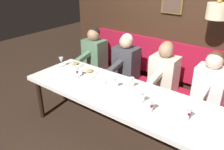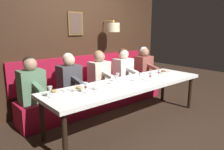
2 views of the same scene
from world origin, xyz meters
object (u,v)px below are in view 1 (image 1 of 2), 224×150
(diner_far, at_px, (126,59))
(wine_glass_3, at_px, (131,81))
(wine_glass_4, at_px, (77,71))
(diner_farthest, at_px, (94,50))
(wine_glass_6, at_px, (61,60))
(wine_glass_1, at_px, (115,81))
(diner_near, at_px, (211,81))
(wine_glass_0, at_px, (152,104))
(wine_glass_5, at_px, (190,112))
(wine_glass_2, at_px, (142,96))
(diner_middle, at_px, (164,69))
(dining_table, at_px, (132,101))

(diner_far, distance_m, wine_glass_3, 0.92)
(wine_glass_4, bearing_deg, diner_far, -14.67)
(diner_far, xyz_separation_m, diner_farthest, (0.00, 0.71, 0.00))
(wine_glass_3, height_order, wine_glass_6, same)
(wine_glass_1, height_order, wine_glass_4, same)
(wine_glass_3, bearing_deg, diner_near, -48.61)
(wine_glass_0, bearing_deg, diner_far, 44.99)
(diner_near, distance_m, wine_glass_5, 0.95)
(wine_glass_2, bearing_deg, diner_middle, 10.64)
(diner_farthest, relative_size, wine_glass_3, 4.82)
(diner_middle, relative_size, diner_far, 1.00)
(diner_middle, bearing_deg, wine_glass_2, -169.36)
(diner_near, height_order, wine_glass_3, diner_near)
(wine_glass_1, bearing_deg, wine_glass_3, -51.01)
(diner_far, xyz_separation_m, wine_glass_0, (-1.05, -1.05, 0.04))
(wine_glass_4, distance_m, wine_glass_5, 1.68)
(diner_far, xyz_separation_m, wine_glass_5, (-0.95, -1.44, 0.04))
(diner_middle, relative_size, wine_glass_4, 4.82)
(diner_far, relative_size, wine_glass_6, 4.82)
(diner_farthest, bearing_deg, wine_glass_5, -113.91)
(wine_glass_0, relative_size, wine_glass_2, 1.00)
(diner_far, height_order, wine_glass_2, diner_far)
(wine_glass_0, bearing_deg, wine_glass_6, 81.19)
(diner_far, relative_size, wine_glass_0, 4.82)
(diner_middle, relative_size, wine_glass_2, 4.82)
(dining_table, xyz_separation_m, wine_glass_4, (-0.03, 0.94, 0.17))
(wine_glass_4, bearing_deg, diner_middle, -45.84)
(diner_near, xyz_separation_m, wine_glass_6, (-0.78, 2.11, 0.04))
(wine_glass_1, xyz_separation_m, wine_glass_4, (-0.06, 0.64, -0.00))
(dining_table, relative_size, diner_farthest, 3.99)
(wine_glass_0, bearing_deg, diner_near, -17.33)
(diner_middle, height_order, diner_far, same)
(diner_near, height_order, wine_glass_0, diner_near)
(diner_near, distance_m, wine_glass_4, 1.86)
(wine_glass_1, bearing_deg, wine_glass_5, -95.37)
(diner_near, relative_size, diner_far, 1.00)
(wine_glass_0, xyz_separation_m, wine_glass_2, (0.09, 0.18, 0.00))
(dining_table, bearing_deg, wine_glass_0, -116.02)
(diner_farthest, relative_size, wine_glass_1, 4.82)
(diner_middle, distance_m, wine_glass_0, 1.11)
(dining_table, bearing_deg, wine_glass_5, -95.38)
(diner_middle, distance_m, wine_glass_1, 0.91)
(wine_glass_2, distance_m, wine_glass_4, 1.12)
(wine_glass_1, relative_size, wine_glass_5, 1.00)
(diner_far, distance_m, wine_glass_4, 0.94)
(wine_glass_4, relative_size, wine_glass_5, 1.00)
(diner_far, bearing_deg, dining_table, -141.53)
(wine_glass_3, bearing_deg, dining_table, -142.36)
(diner_near, xyz_separation_m, wine_glass_0, (-1.05, 0.33, 0.04))
(diner_farthest, relative_size, wine_glass_4, 4.82)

